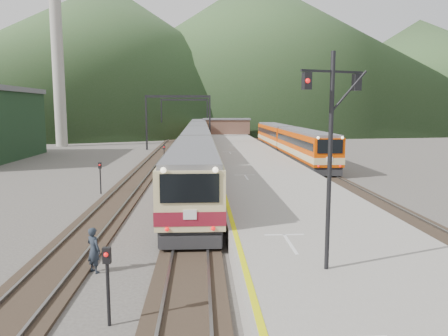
{
  "coord_description": "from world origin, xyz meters",
  "views": [
    {
      "loc": [
        0.48,
        -9.69,
        6.05
      ],
      "look_at": [
        2.04,
        19.9,
        2.0
      ],
      "focal_mm": 35.0,
      "sensor_mm": 36.0,
      "label": 1
    }
  ],
  "objects": [
    {
      "name": "second_train",
      "position": [
        11.5,
        45.33,
        1.87
      ],
      "size": [
        2.69,
        36.71,
        3.29
      ],
      "color": "#C83F01",
      "rests_on": "track_second"
    },
    {
      "name": "worker",
      "position": [
        -3.52,
        6.1,
        0.86
      ],
      "size": [
        0.74,
        0.71,
        1.71
      ],
      "primitive_type": "imported",
      "rotation": [
        0.0,
        0.0,
        2.47
      ],
      "color": "#1F2630",
      "rests_on": "ground"
    },
    {
      "name": "track_far",
      "position": [
        -5.0,
        40.0,
        0.07
      ],
      "size": [
        2.6,
        200.0,
        0.23
      ],
      "color": "black",
      "rests_on": "ground"
    },
    {
      "name": "signal_mast",
      "position": [
        4.42,
        3.41,
        5.12
      ],
      "size": [
        2.1,
        0.85,
        6.74
      ],
      "color": "black",
      "rests_on": "platform"
    },
    {
      "name": "track_second",
      "position": [
        11.5,
        40.0,
        0.07
      ],
      "size": [
        2.6,
        200.0,
        0.23
      ],
      "color": "black",
      "rests_on": "ground"
    },
    {
      "name": "short_signal_a",
      "position": [
        -2.13,
        2.0,
        1.46
      ],
      "size": [
        0.23,
        0.17,
        2.27
      ],
      "color": "black",
      "rests_on": "ground"
    },
    {
      "name": "hill_a",
      "position": [
        -40.0,
        190.0,
        30.0
      ],
      "size": [
        180.0,
        180.0,
        60.0
      ],
      "primitive_type": "cone",
      "color": "#2C4D21",
      "rests_on": "ground"
    },
    {
      "name": "hill_c",
      "position": [
        110.0,
        210.0,
        25.0
      ],
      "size": [
        160.0,
        160.0,
        50.0
      ],
      "primitive_type": "cone",
      "color": "#2C4D21",
      "rests_on": "ground"
    },
    {
      "name": "gantry_near",
      "position": [
        -2.85,
        55.0,
        5.59
      ],
      "size": [
        9.55,
        0.25,
        8.0
      ],
      "color": "black",
      "rests_on": "ground"
    },
    {
      "name": "smokestack",
      "position": [
        -22.0,
        62.0,
        15.0
      ],
      "size": [
        1.8,
        1.8,
        30.0
      ],
      "primitive_type": "cylinder",
      "color": "#9E998E",
      "rests_on": "ground"
    },
    {
      "name": "station_shed",
      "position": [
        5.6,
        78.0,
        2.57
      ],
      "size": [
        9.4,
        4.4,
        3.1
      ],
      "color": "brown",
      "rests_on": "platform"
    },
    {
      "name": "main_train",
      "position": [
        0.0,
        58.59,
        2.04
      ],
      "size": [
        2.96,
        101.53,
        3.61
      ],
      "color": "tan",
      "rests_on": "track_main"
    },
    {
      "name": "platform",
      "position": [
        5.6,
        38.0,
        0.5
      ],
      "size": [
        8.0,
        100.0,
        1.0
      ],
      "primitive_type": "cube",
      "color": "gray",
      "rests_on": "ground"
    },
    {
      "name": "gantry_far",
      "position": [
        -2.85,
        80.0,
        5.59
      ],
      "size": [
        9.55,
        0.25,
        8.0
      ],
      "color": "black",
      "rests_on": "ground"
    },
    {
      "name": "short_signal_c",
      "position": [
        -6.68,
        21.27,
        1.46
      ],
      "size": [
        0.23,
        0.17,
        2.27
      ],
      "color": "black",
      "rests_on": "ground"
    },
    {
      "name": "short_signal_b",
      "position": [
        -3.36,
        35.66,
        1.46
      ],
      "size": [
        0.26,
        0.21,
        2.27
      ],
      "color": "black",
      "rests_on": "ground"
    },
    {
      "name": "track_main",
      "position": [
        0.0,
        40.0,
        0.07
      ],
      "size": [
        2.6,
        200.0,
        0.23
      ],
      "color": "black",
      "rests_on": "ground"
    },
    {
      "name": "hill_b",
      "position": [
        30.0,
        230.0,
        37.5
      ],
      "size": [
        220.0,
        220.0,
        75.0
      ],
      "primitive_type": "cone",
      "color": "#2C4D21",
      "rests_on": "ground"
    }
  ]
}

